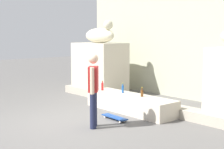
# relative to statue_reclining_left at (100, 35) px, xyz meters

# --- Properties ---
(ground_plane) EXTENTS (40.00, 40.00, 0.00)m
(ground_plane) POSITION_rel_statue_reclining_left_xyz_m (2.75, -3.23, -2.06)
(ground_plane) COLOR #605E5B
(pedestal_left) EXTENTS (1.87, 1.15, 1.78)m
(pedestal_left) POSITION_rel_statue_reclining_left_xyz_m (-0.04, 0.00, -1.17)
(pedestal_left) COLOR beige
(pedestal_left) RESTS_ON ground_plane
(statue_reclining_left) EXTENTS (1.65, 0.72, 0.78)m
(statue_reclining_left) POSITION_rel_statue_reclining_left_xyz_m (0.00, 0.00, 0.00)
(statue_reclining_left) COLOR beige
(statue_reclining_left) RESTS_ON pedestal_left
(ledge_block) EXTENTS (2.79, 0.78, 0.45)m
(ledge_block) POSITION_rel_statue_reclining_left_xyz_m (2.75, -1.17, -1.84)
(ledge_block) COLOR beige
(ledge_block) RESTS_ON ground_plane
(skater) EXTENTS (0.41, 0.40, 1.67)m
(skater) POSITION_rel_statue_reclining_left_xyz_m (3.33, -2.87, -1.14)
(skater) COLOR #1E233F
(skater) RESTS_ON ground_plane
(skateboard) EXTENTS (0.81, 0.23, 0.08)m
(skateboard) POSITION_rel_statue_reclining_left_xyz_m (3.14, -2.08, -2.00)
(skateboard) COLOR navy
(skateboard) RESTS_ON ground_plane
(bottle_brown) EXTENTS (0.07, 0.07, 0.25)m
(bottle_brown) POSITION_rel_statue_reclining_left_xyz_m (3.11, -1.09, -1.51)
(bottle_brown) COLOR #593314
(bottle_brown) RESTS_ON ledge_block
(bottle_red) EXTENTS (0.07, 0.07, 0.29)m
(bottle_red) POSITION_rel_statue_reclining_left_xyz_m (1.66, -1.25, -1.49)
(bottle_red) COLOR red
(bottle_red) RESTS_ON ledge_block
(bottle_blue) EXTENTS (0.06, 0.06, 0.28)m
(bottle_blue) POSITION_rel_statue_reclining_left_xyz_m (2.36, -1.09, -1.50)
(bottle_blue) COLOR #194C99
(bottle_blue) RESTS_ON ledge_block
(stair_step) EXTENTS (7.44, 0.50, 0.24)m
(stair_step) POSITION_rel_statue_reclining_left_xyz_m (2.75, -0.59, -1.94)
(stair_step) COLOR #A9A08F
(stair_step) RESTS_ON ground_plane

